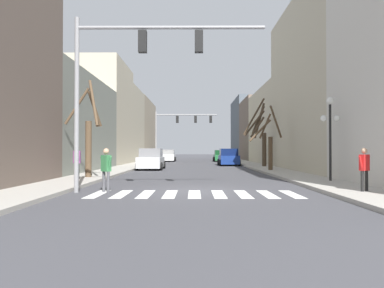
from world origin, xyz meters
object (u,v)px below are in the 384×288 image
pedestrian_on_right_sidewalk (106,166)px  car_parked_left_near (229,158)px  car_driving_toward_lane (151,160)px  car_parked_left_mid (168,156)px  pedestrian_near_right_corner (77,159)px  street_tree_left_far (269,143)px  traffic_signal_near (130,65)px  street_lamp_right_corner (330,121)px  pedestrian_on_left_sidewalk (364,166)px  street_tree_left_near (89,134)px  car_driving_away_lane (220,156)px  street_tree_left_mid (260,134)px  traffic_signal_far (179,125)px

pedestrian_on_right_sidewalk → car_parked_left_near: bearing=-63.1°
car_driving_toward_lane → car_parked_left_mid: bearing=0.1°
pedestrian_near_right_corner → street_tree_left_far: 14.64m
traffic_signal_near → street_lamp_right_corner: size_ratio=1.82×
car_parked_left_mid → car_parked_left_near: bearing=-151.6°
car_parked_left_mid → pedestrian_on_left_sidewalk: bearing=-166.0°
street_tree_left_near → car_parked_left_mid: bearing=86.2°
street_tree_left_near → car_driving_toward_lane: bearing=78.6°
pedestrian_near_right_corner → pedestrian_on_right_sidewalk: (2.57, -4.55, -0.15)m
street_lamp_right_corner → car_driving_away_lane: bearing=94.9°
car_parked_left_near → street_tree_left_near: street_tree_left_near is taller
street_lamp_right_corner → pedestrian_near_right_corner: 12.75m
traffic_signal_near → street_tree_left_near: 7.34m
car_parked_left_mid → street_tree_left_far: size_ratio=0.89×
street_tree_left_far → street_lamp_right_corner: bearing=-84.3°
car_parked_left_near → car_driving_away_lane: 13.11m
car_parked_left_mid → street_tree_left_near: 32.35m
car_driving_toward_lane → street_tree_left_near: (-2.18, -10.80, 1.69)m
street_tree_left_far → car_parked_left_mid: bearing=110.5°
car_driving_toward_lane → car_parked_left_mid: 21.42m
pedestrian_near_right_corner → street_tree_left_mid: street_tree_left_mid is taller
traffic_signal_near → car_parked_left_near: (6.07, 24.90, -4.12)m
pedestrian_on_right_sidewalk → street_tree_left_mid: (9.46, 19.71, 2.07)m
traffic_signal_near → traffic_signal_far: size_ratio=1.01×
pedestrian_near_right_corner → street_tree_left_near: bearing=128.4°
traffic_signal_near → pedestrian_near_right_corner: bearing=127.1°
pedestrian_near_right_corner → pedestrian_on_right_sidewalk: bearing=-14.0°
street_tree_left_near → car_parked_left_near: bearing=63.5°
traffic_signal_near → car_parked_left_near: traffic_signal_near is taller
traffic_signal_far → car_parked_left_mid: size_ratio=1.70×
car_driving_away_lane → pedestrian_near_right_corner: bearing=163.8°
car_driving_toward_lane → traffic_signal_near: bearing=-176.1°
street_lamp_right_corner → street_tree_left_mid: (-0.56, 16.06, 0.05)m
pedestrian_near_right_corner → pedestrian_on_right_sidewalk: 5.23m
traffic_signal_near → street_tree_left_near: size_ratio=1.37×
street_lamp_right_corner → car_driving_toward_lane: street_lamp_right_corner is taller
car_driving_toward_lane → car_driving_away_lane: bearing=-19.0°
pedestrian_on_right_sidewalk → pedestrian_on_left_sidewalk: pedestrian_on_left_sidewalk is taller
street_lamp_right_corner → car_driving_away_lane: street_lamp_right_corner is taller
car_driving_toward_lane → pedestrian_on_right_sidewalk: size_ratio=2.81×
traffic_signal_near → traffic_signal_far: 29.96m
street_tree_left_near → traffic_signal_far: bearing=80.6°
traffic_signal_far → car_parked_left_mid: (-1.82, 8.35, -3.86)m
traffic_signal_far → car_driving_away_lane: traffic_signal_far is taller
car_parked_left_near → car_driving_away_lane: car_parked_left_near is taller
car_driving_away_lane → car_parked_left_near: bearing=179.7°
car_parked_left_mid → pedestrian_on_right_sidewalk: size_ratio=2.53×
pedestrian_near_right_corner → traffic_signal_far: bearing=127.2°
car_parked_left_near → street_tree_left_far: 11.62m
car_parked_left_mid → pedestrian_on_right_sidewalk: 38.19m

